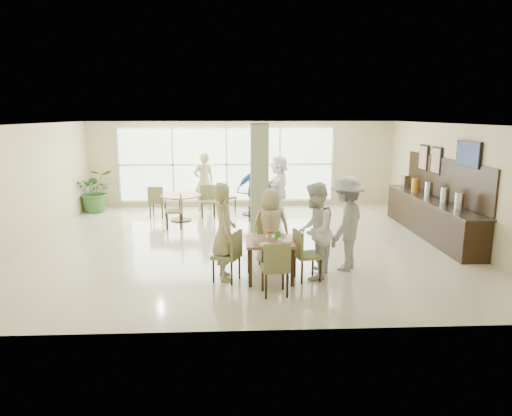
{
  "coord_description": "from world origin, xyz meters",
  "views": [
    {
      "loc": [
        -0.24,
        -10.49,
        3.01
      ],
      "look_at": [
        0.2,
        -1.2,
        1.1
      ],
      "focal_mm": 32.0,
      "sensor_mm": 36.0,
      "label": 1
    }
  ],
  "objects_px": {
    "teen_standing": "(346,223)",
    "teen_left": "(224,232)",
    "buffet_counter": "(431,214)",
    "teen_right": "(315,231)",
    "round_table_right": "(252,196)",
    "main_table": "(270,246)",
    "adult_a": "(255,191)",
    "adult_standing": "(204,182)",
    "round_table_left": "(181,200)",
    "adult_b": "(279,185)",
    "teen_far": "(271,227)",
    "potted_plant": "(95,191)"
  },
  "relations": [
    {
      "from": "main_table",
      "to": "round_table_right",
      "type": "distance_m",
      "value": 5.66
    },
    {
      "from": "teen_right",
      "to": "round_table_left",
      "type": "bearing_deg",
      "value": -127.17
    },
    {
      "from": "round_table_right",
      "to": "teen_far",
      "type": "height_order",
      "value": "teen_far"
    },
    {
      "from": "teen_far",
      "to": "round_table_right",
      "type": "bearing_deg",
      "value": -84.18
    },
    {
      "from": "adult_b",
      "to": "teen_standing",
      "type": "bearing_deg",
      "value": 16.31
    },
    {
      "from": "adult_standing",
      "to": "main_table",
      "type": "bearing_deg",
      "value": 83.61
    },
    {
      "from": "teen_left",
      "to": "adult_standing",
      "type": "bearing_deg",
      "value": -4.11
    },
    {
      "from": "teen_far",
      "to": "teen_right",
      "type": "relative_size",
      "value": 0.87
    },
    {
      "from": "buffet_counter",
      "to": "teen_right",
      "type": "distance_m",
      "value": 4.53
    },
    {
      "from": "buffet_counter",
      "to": "teen_right",
      "type": "height_order",
      "value": "buffet_counter"
    },
    {
      "from": "round_table_right",
      "to": "main_table",
      "type": "bearing_deg",
      "value": -88.71
    },
    {
      "from": "adult_b",
      "to": "teen_far",
      "type": "bearing_deg",
      "value": -0.54
    },
    {
      "from": "main_table",
      "to": "teen_standing",
      "type": "bearing_deg",
      "value": 18.55
    },
    {
      "from": "buffet_counter",
      "to": "teen_far",
      "type": "relative_size",
      "value": 2.98
    },
    {
      "from": "teen_left",
      "to": "teen_right",
      "type": "relative_size",
      "value": 0.99
    },
    {
      "from": "main_table",
      "to": "round_table_right",
      "type": "bearing_deg",
      "value": 91.29
    },
    {
      "from": "round_table_left",
      "to": "buffet_counter",
      "type": "relative_size",
      "value": 0.26
    },
    {
      "from": "round_table_left",
      "to": "adult_standing",
      "type": "xyz_separation_m",
      "value": [
        0.59,
        1.41,
        0.33
      ]
    },
    {
      "from": "buffet_counter",
      "to": "teen_right",
      "type": "relative_size",
      "value": 2.61
    },
    {
      "from": "teen_far",
      "to": "adult_standing",
      "type": "distance_m",
      "value": 5.72
    },
    {
      "from": "main_table",
      "to": "teen_left",
      "type": "distance_m",
      "value": 0.88
    },
    {
      "from": "main_table",
      "to": "adult_b",
      "type": "xyz_separation_m",
      "value": [
        0.7,
        5.57,
        0.25
      ]
    },
    {
      "from": "teen_right",
      "to": "adult_b",
      "type": "relative_size",
      "value": 1.0
    },
    {
      "from": "main_table",
      "to": "adult_a",
      "type": "relative_size",
      "value": 0.51
    },
    {
      "from": "main_table",
      "to": "round_table_left",
      "type": "relative_size",
      "value": 0.74
    },
    {
      "from": "teen_right",
      "to": "potted_plant",
      "type": "bearing_deg",
      "value": -115.68
    },
    {
      "from": "round_table_right",
      "to": "teen_left",
      "type": "relative_size",
      "value": 0.57
    },
    {
      "from": "teen_right",
      "to": "adult_b",
      "type": "bearing_deg",
      "value": -157.73
    },
    {
      "from": "buffet_counter",
      "to": "teen_standing",
      "type": "distance_m",
      "value": 3.71
    },
    {
      "from": "teen_left",
      "to": "adult_standing",
      "type": "xyz_separation_m",
      "value": [
        -0.77,
        6.26,
        0.02
      ]
    },
    {
      "from": "main_table",
      "to": "teen_far",
      "type": "height_order",
      "value": "teen_far"
    },
    {
      "from": "round_table_left",
      "to": "teen_left",
      "type": "xyz_separation_m",
      "value": [
        1.36,
        -4.85,
        0.3
      ]
    },
    {
      "from": "teen_standing",
      "to": "adult_b",
      "type": "bearing_deg",
      "value": -138.3
    },
    {
      "from": "round_table_right",
      "to": "adult_a",
      "type": "xyz_separation_m",
      "value": [
        0.06,
        -0.81,
        0.31
      ]
    },
    {
      "from": "adult_b",
      "to": "adult_standing",
      "type": "bearing_deg",
      "value": -101.67
    },
    {
      "from": "round_table_left",
      "to": "main_table",
      "type": "bearing_deg",
      "value": -65.99
    },
    {
      "from": "round_table_left",
      "to": "round_table_right",
      "type": "bearing_deg",
      "value": 19.16
    },
    {
      "from": "main_table",
      "to": "adult_b",
      "type": "height_order",
      "value": "adult_b"
    },
    {
      "from": "round_table_left",
      "to": "teen_standing",
      "type": "relative_size",
      "value": 0.65
    },
    {
      "from": "adult_a",
      "to": "adult_b",
      "type": "xyz_separation_m",
      "value": [
        0.77,
        0.73,
        0.03
      ]
    },
    {
      "from": "buffet_counter",
      "to": "potted_plant",
      "type": "height_order",
      "value": "buffet_counter"
    },
    {
      "from": "round_table_left",
      "to": "teen_far",
      "type": "relative_size",
      "value": 0.76
    },
    {
      "from": "main_table",
      "to": "buffet_counter",
      "type": "relative_size",
      "value": 0.19
    },
    {
      "from": "main_table",
      "to": "teen_left",
      "type": "relative_size",
      "value": 0.49
    },
    {
      "from": "round_table_left",
      "to": "buffet_counter",
      "type": "distance_m",
      "value": 6.79
    },
    {
      "from": "buffet_counter",
      "to": "adult_standing",
      "type": "distance_m",
      "value": 6.82
    },
    {
      "from": "adult_a",
      "to": "adult_standing",
      "type": "relative_size",
      "value": 0.95
    },
    {
      "from": "teen_right",
      "to": "adult_standing",
      "type": "xyz_separation_m",
      "value": [
        -2.44,
        6.28,
        0.02
      ]
    },
    {
      "from": "teen_standing",
      "to": "teen_left",
      "type": "bearing_deg",
      "value": -47.45
    },
    {
      "from": "teen_right",
      "to": "adult_a",
      "type": "relative_size",
      "value": 1.04
    }
  ]
}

